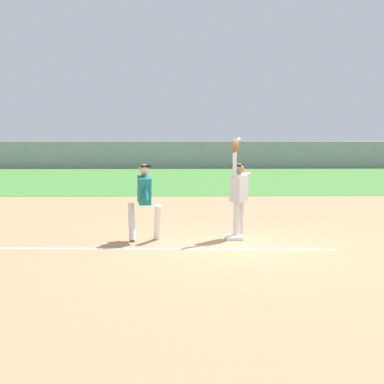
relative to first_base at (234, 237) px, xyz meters
name	(u,v)px	position (x,y,z in m)	size (l,w,h in m)	color
ground_plane	(240,246)	(0.05, -0.70, -0.04)	(76.94, 76.94, 0.00)	tan
outfield_grass	(206,178)	(0.05, 16.26, -0.04)	(49.03, 16.38, 0.01)	#478438
chalk_foul_line	(48,248)	(-4.00, -0.90, -0.04)	(12.00, 0.10, 0.01)	white
first_base	(234,237)	(0.00, 0.00, 0.00)	(0.38, 0.38, 0.08)	white
fielder	(238,190)	(0.10, 0.14, 1.08)	(0.59, 0.80, 2.28)	silver
runner	(144,197)	(-2.03, -0.12, 0.96)	(0.82, 0.84, 1.72)	white
baseball	(239,139)	(0.09, 0.09, 2.24)	(0.07, 0.07, 0.07)	white
outfield_fence	(201,155)	(0.05, 24.45, 0.90)	(49.11, 0.08, 1.88)	#93999E
parked_car_silver	(68,157)	(-10.12, 27.96, 0.63)	(4.45, 2.22, 1.25)	#B7B7BC
parked_car_white	(149,156)	(-3.88, 28.20, 0.63)	(4.47, 2.26, 1.25)	white
parked_car_green	(232,157)	(2.51, 27.30, 0.63)	(4.41, 2.15, 1.25)	#1E6B33
parked_car_tan	(310,156)	(8.66, 28.17, 0.63)	(4.43, 2.18, 1.25)	tan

